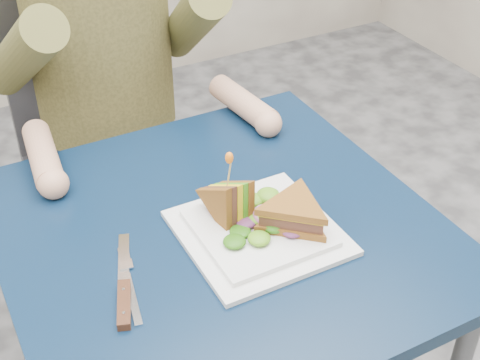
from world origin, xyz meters
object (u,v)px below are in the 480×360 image
fork (130,286)px  sandwich_upright (230,202)px  table (220,260)px  plate (259,231)px  knife (124,295)px  chair (103,131)px  sandwich_flat (294,213)px  diner (99,13)px

fork → sandwich_upright: bearing=16.1°
table → plate: 0.11m
knife → table: bearing=22.3°
chair → plate: 0.80m
table → plate: bearing=-45.9°
plate → fork: size_ratio=1.46×
sandwich_flat → knife: sandwich_flat is taller
table → chair: (0.00, 0.72, -0.11)m
diner → sandwich_upright: 0.63m
chair → plate: size_ratio=3.58×
table → fork: (-0.19, -0.07, 0.08)m
chair → knife: chair is taller
diner → sandwich_flat: size_ratio=3.67×
table → knife: knife is taller
fork → diner: bearing=74.0°
table → chair: chair is taller
chair → fork: 0.83m
diner → knife: bearing=-106.9°
diner → fork: bearing=-106.0°
fork → knife: (-0.02, -0.02, 0.00)m
fork → knife: bearing=-131.9°
sandwich_flat → table: bearing=143.9°
chair → fork: bearing=-103.8°
plate → sandwich_upright: bearing=126.1°
sandwich_upright → table: bearing=158.6°
table → plate: size_ratio=2.88×
chair → plate: (0.05, -0.77, 0.20)m
chair → plate: bearing=-86.3°
plate → sandwich_flat: (0.05, -0.03, 0.04)m
chair → sandwich_flat: (0.11, -0.79, 0.23)m
diner → sandwich_flat: diner is taller
plate → fork: bearing=-176.3°
chair → knife: size_ratio=4.34×
table → chair: size_ratio=0.81×
sandwich_flat → knife: 0.32m
plate → sandwich_flat: 0.07m
diner → sandwich_upright: diner is taller
knife → sandwich_flat: bearing=1.7°
plate → fork: (-0.24, -0.02, -0.01)m
table → sandwich_upright: 0.13m
table → sandwich_upright: (0.02, -0.01, 0.13)m
sandwich_upright → fork: 0.23m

